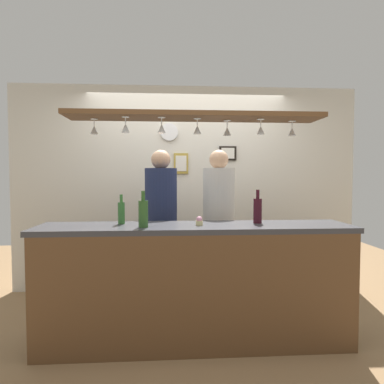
# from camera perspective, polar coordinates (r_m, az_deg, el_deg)

# --- Properties ---
(ground_plane) EXTENTS (8.00, 8.00, 0.00)m
(ground_plane) POSITION_cam_1_polar(r_m,az_deg,el_deg) (3.54, 0.12, -21.59)
(ground_plane) COLOR olive
(back_wall) EXTENTS (4.40, 0.06, 2.60)m
(back_wall) POSITION_cam_1_polar(r_m,az_deg,el_deg) (4.33, -0.88, 0.62)
(back_wall) COLOR silver
(back_wall) RESTS_ON ground_plane
(bar_counter) EXTENTS (2.70, 0.55, 1.04)m
(bar_counter) POSITION_cam_1_polar(r_m,az_deg,el_deg) (2.83, 0.84, -12.88)
(bar_counter) COLOR #38383D
(bar_counter) RESTS_ON ground_plane
(overhead_glass_rack) EXTENTS (2.20, 0.36, 0.04)m
(overhead_glass_rack) POSITION_cam_1_polar(r_m,az_deg,el_deg) (2.97, 0.53, 12.74)
(overhead_glass_rack) COLOR brown
(hanging_wineglass_far_left) EXTENTS (0.07, 0.07, 0.13)m
(hanging_wineglass_far_left) POSITION_cam_1_polar(r_m,az_deg,el_deg) (3.08, -16.29, 10.19)
(hanging_wineglass_far_left) COLOR silver
(hanging_wineglass_far_left) RESTS_ON overhead_glass_rack
(hanging_wineglass_left) EXTENTS (0.07, 0.07, 0.13)m
(hanging_wineglass_left) POSITION_cam_1_polar(r_m,az_deg,el_deg) (2.91, -11.22, 10.69)
(hanging_wineglass_left) COLOR silver
(hanging_wineglass_left) RESTS_ON overhead_glass_rack
(hanging_wineglass_center_left) EXTENTS (0.07, 0.07, 0.13)m
(hanging_wineglass_center_left) POSITION_cam_1_polar(r_m,az_deg,el_deg) (2.89, -5.19, 10.78)
(hanging_wineglass_center_left) COLOR silver
(hanging_wineglass_center_left) RESTS_ON overhead_glass_rack
(hanging_wineglass_center) EXTENTS (0.07, 0.07, 0.13)m
(hanging_wineglass_center) POSITION_cam_1_polar(r_m,az_deg,el_deg) (2.94, 0.90, 10.65)
(hanging_wineglass_center) COLOR silver
(hanging_wineglass_center) RESTS_ON overhead_glass_rack
(hanging_wineglass_center_right) EXTENTS (0.07, 0.07, 0.13)m
(hanging_wineglass_center_right) POSITION_cam_1_polar(r_m,az_deg,el_deg) (3.06, 5.99, 10.33)
(hanging_wineglass_center_right) COLOR silver
(hanging_wineglass_center_right) RESTS_ON overhead_glass_rack
(hanging_wineglass_right) EXTENTS (0.07, 0.07, 0.13)m
(hanging_wineglass_right) POSITION_cam_1_polar(r_m,az_deg,el_deg) (3.03, 11.59, 10.36)
(hanging_wineglass_right) COLOR silver
(hanging_wineglass_right) RESTS_ON overhead_glass_rack
(hanging_wineglass_far_right) EXTENTS (0.07, 0.07, 0.13)m
(hanging_wineglass_far_right) POSITION_cam_1_polar(r_m,az_deg,el_deg) (3.20, 16.62, 9.89)
(hanging_wineglass_far_right) COLOR silver
(hanging_wineglass_far_right) RESTS_ON overhead_glass_rack
(person_left_navy_shirt) EXTENTS (0.34, 0.34, 1.73)m
(person_left_navy_shirt) POSITION_cam_1_polar(r_m,az_deg,el_deg) (3.59, -5.28, -3.85)
(person_left_navy_shirt) COLOR #2D334C
(person_left_navy_shirt) RESTS_ON ground_plane
(person_middle_white_patterned_shirt) EXTENTS (0.34, 0.34, 1.74)m
(person_middle_white_patterned_shirt) POSITION_cam_1_polar(r_m,az_deg,el_deg) (3.63, 4.55, -3.74)
(person_middle_white_patterned_shirt) COLOR #2D334C
(person_middle_white_patterned_shirt) RESTS_ON ground_plane
(bottle_champagne_green) EXTENTS (0.08, 0.08, 0.30)m
(bottle_champagne_green) POSITION_cam_1_polar(r_m,az_deg,el_deg) (2.79, -8.28, -3.54)
(bottle_champagne_green) COLOR #2D5623
(bottle_champagne_green) RESTS_ON bar_counter
(bottle_beer_green_import) EXTENTS (0.06, 0.06, 0.26)m
(bottle_beer_green_import) POSITION_cam_1_polar(r_m,az_deg,el_deg) (3.02, -11.91, -3.38)
(bottle_beer_green_import) COLOR #336B2D
(bottle_beer_green_import) RESTS_ON bar_counter
(bottle_wine_dark_red) EXTENTS (0.08, 0.08, 0.30)m
(bottle_wine_dark_red) POSITION_cam_1_polar(r_m,az_deg,el_deg) (3.06, 11.09, -3.01)
(bottle_wine_dark_red) COLOR #380F19
(bottle_wine_dark_red) RESTS_ON bar_counter
(cupcake) EXTENTS (0.06, 0.06, 0.08)m
(cupcake) POSITION_cam_1_polar(r_m,az_deg,el_deg) (2.88, 1.25, -4.98)
(cupcake) COLOR beige
(cupcake) RESTS_ON bar_counter
(picture_frame_upper_small) EXTENTS (0.22, 0.02, 0.18)m
(picture_frame_upper_small) POSITION_cam_1_polar(r_m,az_deg,el_deg) (4.35, 6.10, 6.56)
(picture_frame_upper_small) COLOR black
(picture_frame_upper_small) RESTS_ON back_wall
(picture_frame_crest) EXTENTS (0.18, 0.02, 0.26)m
(picture_frame_crest) POSITION_cam_1_polar(r_m,az_deg,el_deg) (4.28, -1.88, 4.87)
(picture_frame_crest) COLOR #B29338
(picture_frame_crest) RESTS_ON back_wall
(wall_clock) EXTENTS (0.22, 0.03, 0.22)m
(wall_clock) POSITION_cam_1_polar(r_m,az_deg,el_deg) (4.31, -3.90, 10.14)
(wall_clock) COLOR white
(wall_clock) RESTS_ON back_wall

